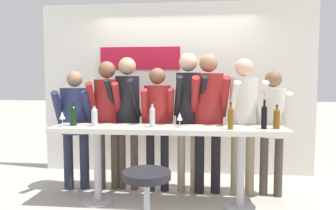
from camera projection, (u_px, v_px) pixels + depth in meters
name	position (u px, v px, depth m)	size (l,w,h in m)	color
ground_plane	(167.00, 205.00, 3.55)	(40.00, 40.00, 0.00)	#B2ADA3
back_wall	(175.00, 89.00, 4.79)	(4.32, 0.12, 2.70)	silver
tasting_table	(167.00, 139.00, 3.49)	(2.72, 0.49, 0.93)	silver
bar_stool	(147.00, 193.00, 2.81)	(0.48, 0.48, 0.62)	#B2B2B7
person_far_left	(75.00, 117.00, 4.02)	(0.52, 0.60, 1.60)	#23283D
person_left	(107.00, 110.00, 4.01)	(0.44, 0.56, 1.73)	#473D33
person_center_left	(127.00, 107.00, 4.01)	(0.42, 0.56, 1.78)	#473D33
person_center	(157.00, 116.00, 3.93)	(0.46, 0.56, 1.64)	black
person_center_right	(188.00, 105.00, 3.91)	(0.44, 0.58, 1.83)	gray
person_right	(208.00, 108.00, 3.86)	(0.49, 0.59, 1.82)	black
person_far_right	(244.00, 111.00, 3.79)	(0.45, 0.57, 1.75)	gray
person_rightmost	(272.00, 119.00, 3.77)	(0.43, 0.54, 1.60)	#473D33
wine_bottle_0	(152.00, 116.00, 3.45)	(0.06, 0.06, 0.29)	#B7BCC1
wine_bottle_1	(231.00, 117.00, 3.29)	(0.06, 0.06, 0.30)	brown
wine_bottle_2	(94.00, 116.00, 3.53)	(0.07, 0.07, 0.26)	#B7BCC1
wine_bottle_3	(277.00, 118.00, 3.33)	(0.07, 0.07, 0.27)	brown
wine_bottle_4	(73.00, 115.00, 3.59)	(0.08, 0.08, 0.28)	black
wine_bottle_5	(264.00, 116.00, 3.32)	(0.06, 0.06, 0.33)	black
wine_glass_0	(180.00, 117.00, 3.40)	(0.07, 0.07, 0.18)	silver
wine_glass_1	(62.00, 116.00, 3.51)	(0.07, 0.07, 0.18)	silver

